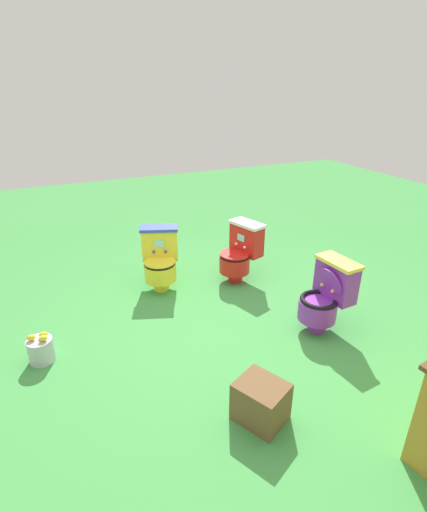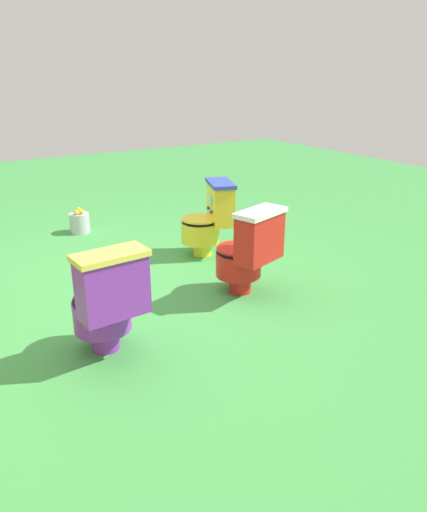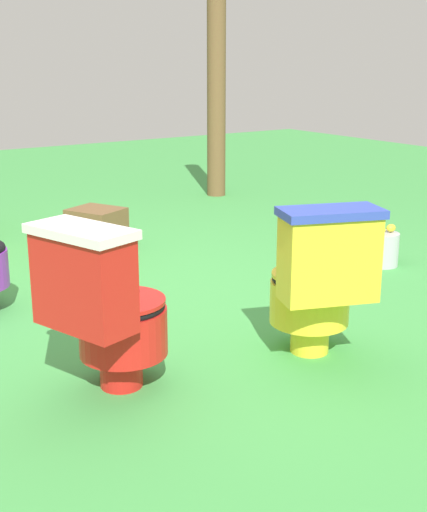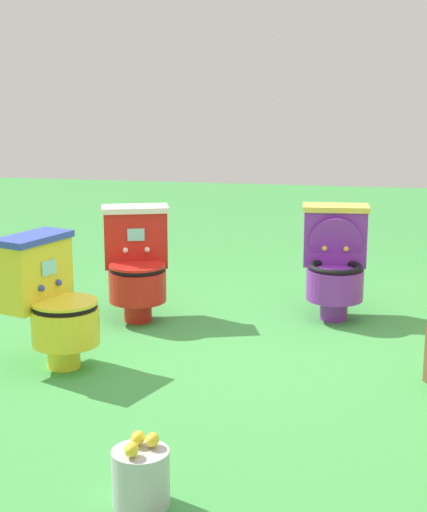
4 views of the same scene
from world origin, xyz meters
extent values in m
plane|color=#429947|center=(0.00, 0.00, 0.00)|extent=(14.00, 14.00, 0.00)
cylinder|color=red|center=(-0.53, -0.90, 0.07)|extent=(0.23, 0.23, 0.14)
cylinder|color=red|center=(-0.51, -0.89, 0.24)|extent=(0.47, 0.47, 0.20)
torus|color=black|center=(-0.51, -0.89, 0.35)|extent=(0.45, 0.45, 0.04)
cylinder|color=white|center=(-0.51, -0.89, 0.30)|extent=(0.30, 0.30, 0.01)
cube|color=red|center=(-0.70, -0.95, 0.51)|extent=(0.31, 0.45, 0.37)
cube|color=white|center=(-0.70, -0.95, 0.71)|extent=(0.34, 0.48, 0.04)
cube|color=#8CE0E5|center=(-0.61, -0.92, 0.56)|extent=(0.04, 0.11, 0.08)
cylinder|color=red|center=(-0.51, -0.89, 0.37)|extent=(0.45, 0.45, 0.02)
sphere|color=white|center=(-0.62, -0.86, 0.46)|extent=(0.04, 0.04, 0.04)
sphere|color=white|center=(-0.58, -0.99, 0.46)|extent=(0.04, 0.04, 0.04)
cylinder|color=yellow|center=(0.37, -1.07, 0.07)|extent=(0.23, 0.23, 0.14)
cylinder|color=yellow|center=(0.38, -1.05, 0.24)|extent=(0.47, 0.47, 0.20)
torus|color=black|center=(0.38, -1.05, 0.35)|extent=(0.45, 0.45, 0.04)
cylinder|color=#3347B2|center=(0.38, -1.05, 0.30)|extent=(0.31, 0.31, 0.01)
cube|color=yellow|center=(0.31, -1.24, 0.51)|extent=(0.45, 0.32, 0.37)
cube|color=#3347B2|center=(0.31, -1.24, 0.71)|extent=(0.48, 0.35, 0.04)
cube|color=#8CE0E5|center=(0.34, -1.15, 0.56)|extent=(0.11, 0.04, 0.08)
cylinder|color=yellow|center=(0.38, -1.05, 0.37)|extent=(0.46, 0.46, 0.02)
sphere|color=#3347B2|center=(0.28, -1.12, 0.46)|extent=(0.04, 0.04, 0.04)
sphere|color=#3347B2|center=(0.41, -1.17, 0.46)|extent=(0.04, 0.04, 0.04)
cylinder|color=purple|center=(-0.80, 0.35, 0.07)|extent=(0.19, 0.19, 0.14)
cylinder|color=purple|center=(-0.78, 0.35, 0.24)|extent=(0.40, 0.40, 0.20)
torus|color=black|center=(-0.78, 0.35, 0.35)|extent=(0.38, 0.38, 0.04)
cylinder|color=#EACC4C|center=(-0.78, 0.35, 0.30)|extent=(0.26, 0.26, 0.01)
cube|color=purple|center=(-0.98, 0.34, 0.51)|extent=(0.22, 0.42, 0.37)
cube|color=#EACC4C|center=(-0.98, 0.34, 0.71)|extent=(0.25, 0.45, 0.04)
cube|color=#8CE0E5|center=(-0.88, 0.35, 0.56)|extent=(0.02, 0.11, 0.08)
cylinder|color=purple|center=(-0.88, 0.35, 0.49)|extent=(0.12, 0.36, 0.35)
sphere|color=#EACC4C|center=(-0.88, 0.42, 0.46)|extent=(0.04, 0.04, 0.04)
sphere|color=#EACC4C|center=(-0.87, 0.28, 0.46)|extent=(0.04, 0.04, 0.04)
cylinder|color=#B7B7BF|center=(1.71, -0.27, 0.11)|extent=(0.22, 0.22, 0.22)
ellipsoid|color=yellow|center=(1.77, -0.28, 0.25)|extent=(0.07, 0.05, 0.05)
ellipsoid|color=yellow|center=(1.67, -0.29, 0.25)|extent=(0.07, 0.05, 0.05)
ellipsoid|color=yellow|center=(1.67, -0.23, 0.25)|extent=(0.07, 0.05, 0.05)
camera|label=1|loc=(1.44, 2.83, 2.25)|focal=26.87mm
camera|label=2|loc=(-3.55, 1.23, 1.71)|focal=34.41mm
camera|label=3|loc=(-1.73, -3.37, 1.35)|focal=49.42mm
camera|label=4|loc=(4.46, 0.51, 1.62)|focal=58.10mm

